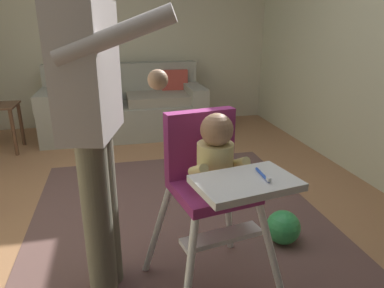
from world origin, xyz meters
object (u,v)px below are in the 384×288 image
couch (125,108)px  toy_ball (283,227)px  high_chair (213,172)px  adult_standing (94,122)px

couch → toy_ball: couch is taller
high_chair → adult_standing: (-0.53, 0.13, 0.24)m
adult_standing → couch: bearing=99.3°
couch → adult_standing: bearing=-4.6°
high_chair → toy_ball: high_chair is taller
couch → toy_ball: bearing=18.2°
adult_standing → toy_ball: size_ratio=7.46×
couch → adult_standing: (-0.23, -2.82, 0.59)m
couch → high_chair: high_chair is taller
high_chair → adult_standing: 0.60m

